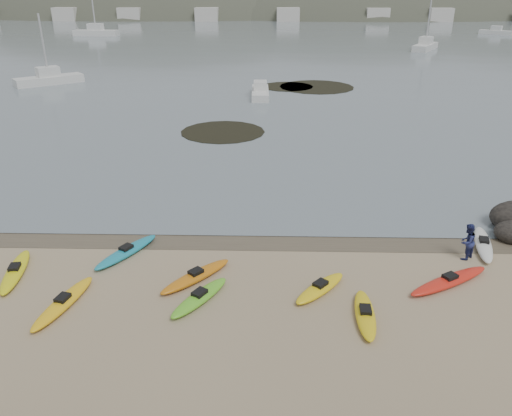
{
  "coord_description": "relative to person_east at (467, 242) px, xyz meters",
  "views": [
    {
      "loc": [
        0.53,
        -21.12,
        11.07
      ],
      "look_at": [
        0.0,
        0.0,
        1.5
      ],
      "focal_mm": 35.0,
      "sensor_mm": 36.0,
      "label": 1
    }
  ],
  "objects": [
    {
      "name": "moored_boats",
      "position": [
        -13.35,
        78.47,
        -0.23
      ],
      "size": [
        101.06,
        77.42,
        1.4
      ],
      "color": "silver",
      "rests_on": "ground"
    },
    {
      "name": "far_hills",
      "position": [
        30.17,
        195.8,
        -16.76
      ],
      "size": [
        550.0,
        135.0,
        80.0
      ],
      "color": "#384235",
      "rests_on": "ground"
    },
    {
      "name": "wet_sand",
      "position": [
        -9.21,
        1.53,
        -0.83
      ],
      "size": [
        60.0,
        60.0,
        0.0
      ],
      "primitive_type": "plane",
      "color": "brown",
      "rests_on": "ground"
    },
    {
      "name": "kayaks",
      "position": [
        -9.41,
        -2.12,
        -0.66
      ],
      "size": [
        21.77,
        8.85,
        0.34
      ],
      "color": "white",
      "rests_on": "ground"
    },
    {
      "name": "ground",
      "position": [
        -9.21,
        1.83,
        -0.83
      ],
      "size": [
        600.0,
        600.0,
        0.0
      ],
      "primitive_type": "plane",
      "color": "tan",
      "rests_on": "ground"
    },
    {
      "name": "water",
      "position": [
        -9.21,
        301.83,
        -0.82
      ],
      "size": [
        1200.0,
        1200.0,
        0.0
      ],
      "primitive_type": "plane",
      "color": "slate",
      "rests_on": "ground"
    },
    {
      "name": "kelp_mats",
      "position": [
        -6.65,
        33.54,
        -0.8
      ],
      "size": [
        16.93,
        26.99,
        0.04
      ],
      "color": "black",
      "rests_on": "water"
    },
    {
      "name": "person_east",
      "position": [
        0.0,
        0.0,
        0.0
      ],
      "size": [
        1.02,
        1.0,
        1.66
      ],
      "primitive_type": "imported",
      "rotation": [
        0.0,
        0.0,
        3.84
      ],
      "color": "navy",
      "rests_on": "ground"
    },
    {
      "name": "far_town",
      "position": [
        -3.21,
        146.83,
        1.17
      ],
      "size": [
        199.0,
        5.0,
        4.0
      ],
      "color": "beige",
      "rests_on": "ground"
    }
  ]
}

